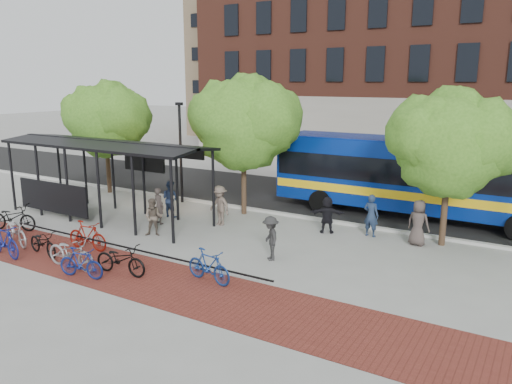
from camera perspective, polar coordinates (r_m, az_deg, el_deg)
The scene contains 29 objects.
ground at distance 19.56m, azimuth 0.91°, elevation -5.82°, with size 160.00×160.00×0.00m, color #9E9E99.
asphalt_street at distance 26.53m, azimuth 9.59°, elevation -1.03°, with size 160.00×8.00×0.01m, color black.
curb at distance 22.95m, azimuth 5.92°, elevation -2.93°, with size 160.00×0.25×0.12m, color #B7B7B2.
brick_strip at distance 16.97m, azimuth -13.73°, elevation -9.15°, with size 24.00×3.00×0.01m, color maroon.
bike_rack_rail at distance 18.43m, azimuth -14.67°, elevation -7.43°, with size 12.00×0.05×0.95m, color black.
building_tower at distance 62.13m, azimuth 7.06°, elevation 20.71°, with size 22.00×22.00×30.00m, color #7A664C.
bus_shelter at distance 23.59m, azimuth -17.09°, elevation 4.30°, with size 10.60×3.07×3.60m.
tree_a at distance 28.80m, azimuth -16.69°, elevation 8.23°, with size 4.90×4.00×6.18m.
tree_b at distance 22.99m, azimuth -1.16°, elevation 8.31°, with size 5.15×4.20×6.47m.
tree_c at distance 19.80m, azimuth 21.60°, elevation 5.55°, with size 4.66×3.80×5.92m.
lamp_post_left at distance 25.76m, azimuth -8.62°, elevation 4.81°, with size 0.35×0.20×5.12m.
bus at distance 23.82m, azimuth 18.28°, elevation 2.01°, with size 13.31×3.24×3.59m.
bike_0 at distance 23.38m, azimuth -26.05°, elevation -2.61°, with size 0.75×2.16×1.13m, color black.
bike_2 at distance 21.32m, azimuth -25.73°, elevation -4.03°, with size 0.72×2.05×1.08m, color #A6A6A9.
bike_3 at distance 20.06m, azimuth -26.85°, elevation -4.98°, with size 0.56×1.99×1.19m, color navy.
bike_4 at distance 19.65m, azimuth -23.16°, elevation -5.35°, with size 0.63×1.81×0.95m, color black.
bike_5 at distance 19.66m, azimuth -18.71°, elevation -4.74°, with size 0.52×1.83×1.10m, color maroon.
bike_6 at distance 17.92m, azimuth -20.36°, elevation -6.50°, with size 0.75×2.16×1.13m, color gray.
bike_7 at distance 17.02m, azimuth -19.38°, elevation -7.66°, with size 0.47×1.67×1.00m, color navy.
bike_8 at distance 16.93m, azimuth -15.21°, elevation -7.44°, with size 0.68×1.96×1.03m, color black.
bike_11 at distance 15.80m, azimuth -5.43°, elevation -8.41°, with size 0.50×1.78×1.07m, color navy.
pedestrian_1 at distance 22.32m, azimuth -11.03°, elevation -1.56°, with size 0.59×0.39×1.62m, color #3A322F.
pedestrian_2 at distance 23.36m, azimuth -9.77°, elevation -0.78°, with size 0.83×0.64×1.70m, color #1C2843.
pedestrian_3 at distance 21.72m, azimuth -4.18°, elevation -1.56°, with size 1.14×0.65×1.76m, color brown.
pedestrian_5 at distance 20.80m, azimuth 8.14°, elevation -2.59°, with size 1.44×0.46×1.55m, color black.
pedestrian_6 at distance 20.02m, azimuth 18.06°, elevation -3.36°, with size 0.87×0.57×1.78m, color #473C39.
pedestrian_7 at distance 20.66m, azimuth 13.02°, elevation -2.63°, with size 0.64×0.42×1.74m, color #1E2D48.
pedestrian_8 at distance 20.65m, azimuth -11.64°, elevation -2.85°, with size 0.75×0.59×1.55m, color brown.
pedestrian_9 at distance 17.55m, azimuth 1.67°, elevation -5.31°, with size 1.02×0.59×1.58m, color #282828.
Camera 1 is at (9.27, -16.07, 6.20)m, focal length 35.00 mm.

